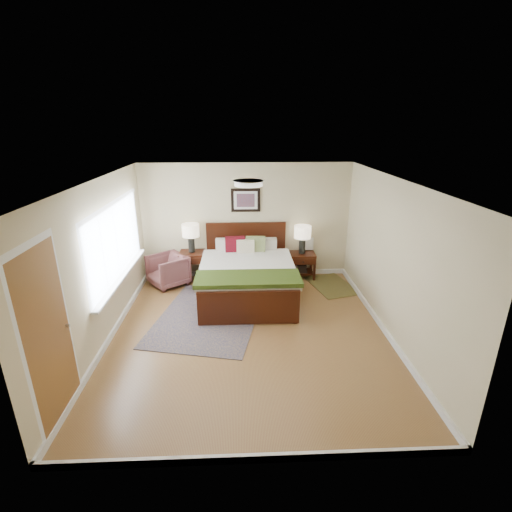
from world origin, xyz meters
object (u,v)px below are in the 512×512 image
(lamp_left, at_px, (191,233))
(rug_persian, at_px, (209,316))
(bed, at_px, (247,270))
(armchair, at_px, (168,270))
(nightstand_right, at_px, (301,263))
(lamp_right, at_px, (303,234))
(nightstand_left, at_px, (192,258))

(lamp_left, relative_size, rug_persian, 0.25)
(bed, bearing_deg, armchair, 159.86)
(nightstand_right, height_order, lamp_right, lamp_right)
(nightstand_right, distance_m, rug_persian, 2.57)
(bed, relative_size, lamp_left, 3.70)
(nightstand_left, bearing_deg, rug_persian, -74.25)
(nightstand_right, bearing_deg, lamp_left, 179.69)
(lamp_left, height_order, lamp_right, lamp_left)
(rug_persian, bearing_deg, nightstand_left, 117.77)
(armchair, xyz_separation_m, rug_persian, (0.96, -1.41, -0.32))
(bed, bearing_deg, rug_persian, -131.46)
(bed, height_order, armchair, bed)
(lamp_right, bearing_deg, armchair, -174.65)
(nightstand_right, distance_m, armchair, 2.89)
(rug_persian, bearing_deg, lamp_right, 53.16)
(lamp_right, height_order, armchair, lamp_right)
(lamp_left, bearing_deg, rug_persian, -74.44)
(nightstand_right, xyz_separation_m, rug_persian, (-1.92, -1.67, -0.35))
(armchair, bearing_deg, nightstand_right, 56.90)
(bed, distance_m, armchair, 1.79)
(bed, distance_m, rug_persian, 1.20)
(rug_persian, bearing_deg, armchair, 136.28)
(lamp_left, distance_m, rug_persian, 2.05)
(bed, relative_size, nightstand_right, 3.88)
(bed, distance_m, lamp_left, 1.56)
(nightstand_left, distance_m, armchair, 0.58)
(lamp_right, xyz_separation_m, rug_persian, (-1.92, -1.68, -1.01))
(nightstand_left, height_order, lamp_left, lamp_left)
(nightstand_right, distance_m, lamp_right, 0.66)
(rug_persian, bearing_deg, nightstand_right, 52.95)
(nightstand_right, bearing_deg, nightstand_left, -179.79)
(nightstand_right, relative_size, rug_persian, 0.24)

